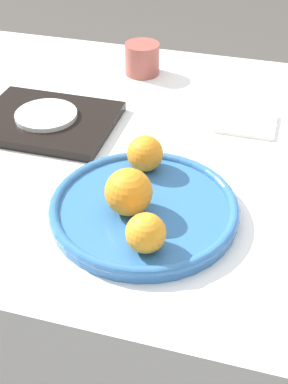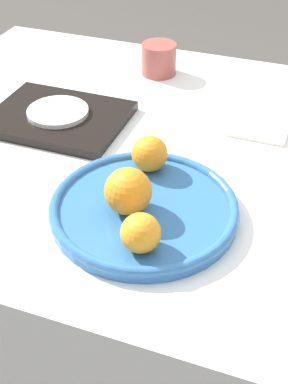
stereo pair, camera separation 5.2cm
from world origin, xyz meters
TOP-DOWN VIEW (x-y plane):
  - ground_plane at (0.00, 0.00)m, footprint 12.00×12.00m
  - table at (0.00, 0.00)m, footprint 1.30×0.95m
  - fruit_platter at (0.02, -0.22)m, footprint 0.32×0.32m
  - orange_0 at (-0.00, -0.24)m, footprint 0.08×0.08m
  - orange_1 at (0.05, -0.32)m, footprint 0.06×0.06m
  - orange_2 at (-0.01, -0.11)m, footprint 0.07×0.07m
  - serving_tray at (-0.26, 0.01)m, footprint 0.28×0.22m
  - side_plate at (-0.26, 0.01)m, footprint 0.13×0.13m
  - cup_0 at (-0.14, 0.31)m, footprint 0.09×0.09m
  - napkin at (0.15, 0.13)m, footprint 0.12×0.11m

SIDE VIEW (x-z plane):
  - ground_plane at x=0.00m, z-range 0.00..0.00m
  - table at x=0.00m, z-range 0.00..0.72m
  - napkin at x=0.15m, z-range 0.72..0.73m
  - serving_tray at x=-0.26m, z-range 0.72..0.74m
  - fruit_platter at x=0.02m, z-range 0.72..0.75m
  - side_plate at x=-0.26m, z-range 0.74..0.75m
  - cup_0 at x=-0.14m, z-range 0.72..0.80m
  - orange_1 at x=0.05m, z-range 0.74..0.80m
  - orange_2 at x=-0.01m, z-range 0.74..0.81m
  - orange_0 at x=0.00m, z-range 0.74..0.82m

